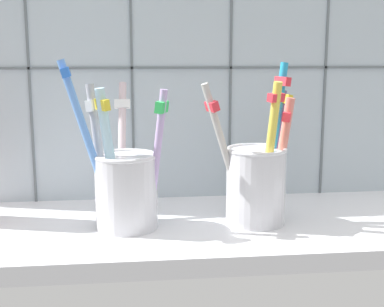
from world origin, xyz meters
The scene contains 4 objects.
counter_slab centered at (0.00, 0.00, 1.00)cm, with size 64.00×22.00×2.00cm, color silver.
tile_wall_back centered at (0.00, 12.00, 22.50)cm, with size 64.00×2.20×45.00cm.
toothbrush_cup_left centered at (-7.47, -0.84, 7.02)cm, with size 11.56×11.19×18.56cm.
toothbrush_cup_right centered at (7.45, -0.90, 7.16)cm, with size 10.82×6.87×18.13cm.
Camera 1 is at (-6.46, -58.10, 21.19)cm, focal length 49.77 mm.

